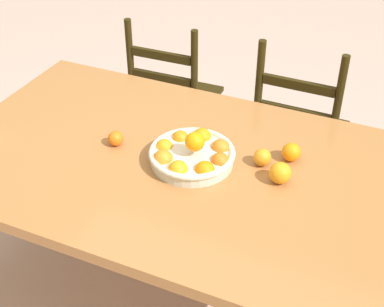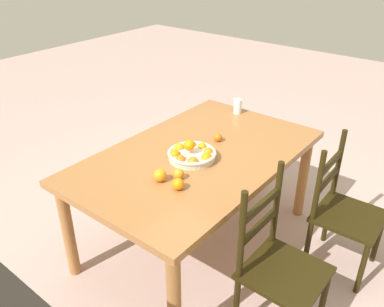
{
  "view_description": "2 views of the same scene",
  "coord_description": "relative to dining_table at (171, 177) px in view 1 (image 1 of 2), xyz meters",
  "views": [
    {
      "loc": [
        0.74,
        -1.49,
        1.98
      ],
      "look_at": [
        0.08,
        0.02,
        0.8
      ],
      "focal_mm": 50.92,
      "sensor_mm": 36.0,
      "label": 1
    },
    {
      "loc": [
        1.9,
        1.46,
        2.07
      ],
      "look_at": [
        0.08,
        0.02,
        0.8
      ],
      "focal_mm": 37.52,
      "sensor_mm": 36.0,
      "label": 2
    }
  ],
  "objects": [
    {
      "name": "dining_table",
      "position": [
        0.0,
        0.0,
        0.0
      ],
      "size": [
        1.74,
        1.08,
        0.76
      ],
      "color": "#A06736",
      "rests_on": "ground"
    },
    {
      "name": "orange_loose_1",
      "position": [
        -0.24,
        -0.0,
        0.12
      ],
      "size": [
        0.06,
        0.06,
        0.06
      ],
      "primitive_type": "sphere",
      "color": "orange",
      "rests_on": "dining_table"
    },
    {
      "name": "chair_by_cabinet",
      "position": [
        0.32,
        0.81,
        -0.22
      ],
      "size": [
        0.43,
        0.43,
        0.99
      ],
      "rotation": [
        0.0,
        0.0,
        3.13
      ],
      "color": "black",
      "rests_on": "ground"
    },
    {
      "name": "orange_loose_3",
      "position": [
        0.42,
        0.18,
        0.12
      ],
      "size": [
        0.07,
        0.07,
        0.07
      ],
      "primitive_type": "sphere",
      "color": "orange",
      "rests_on": "dining_table"
    },
    {
      "name": "fruit_bowl",
      "position": [
        0.08,
        0.01,
        0.12
      ],
      "size": [
        0.33,
        0.33,
        0.14
      ],
      "color": "beige",
      "rests_on": "dining_table"
    },
    {
      "name": "ground_plane",
      "position": [
        0.0,
        0.0,
        -0.67
      ],
      "size": [
        12.0,
        12.0,
        0.0
      ],
      "primitive_type": "plane",
      "color": "#BD9E95"
    },
    {
      "name": "orange_loose_0",
      "position": [
        0.42,
        0.04,
        0.13
      ],
      "size": [
        0.08,
        0.08,
        0.08
      ],
      "primitive_type": "sphere",
      "color": "orange",
      "rests_on": "dining_table"
    },
    {
      "name": "orange_loose_2",
      "position": [
        0.33,
        0.11,
        0.12
      ],
      "size": [
        0.07,
        0.07,
        0.07
      ],
      "primitive_type": "sphere",
      "color": "orange",
      "rests_on": "dining_table"
    },
    {
      "name": "chair_near_window",
      "position": [
        -0.42,
        0.91,
        -0.24
      ],
      "size": [
        0.43,
        0.43,
        0.93
      ],
      "rotation": [
        0.0,
        0.0,
        3.16
      ],
      "color": "black",
      "rests_on": "ground"
    }
  ]
}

